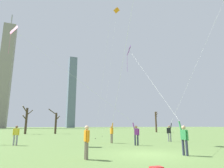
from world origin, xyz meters
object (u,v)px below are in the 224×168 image
object	(u,v)px
kite_flyer_midfield_left_pink	(97,100)
kite_flyer_far_back_yellow	(188,88)
bare_tree_leftmost	(26,120)
bare_tree_left_of_center	(56,122)
kite_flyer_midfield_center_red	(116,108)
bystander_watching_nearby	(16,134)
distant_kite_drifting_left_orange	(116,19)
bare_tree_rightmost	(156,121)
bystander_far_off_by_trees	(87,140)
kite_flyer_foreground_right_purple	(168,112)

from	to	relation	value
kite_flyer_midfield_left_pink	kite_flyer_far_back_yellow	world-z (taller)	kite_flyer_far_back_yellow
bare_tree_leftmost	bare_tree_left_of_center	distance (m)	5.62
kite_flyer_midfield_left_pink	bare_tree_leftmost	bearing A→B (deg)	105.16
kite_flyer_midfield_left_pink	kite_flyer_midfield_center_red	bearing A→B (deg)	-10.24
kite_flyer_midfield_left_pink	kite_flyer_far_back_yellow	distance (m)	10.49
bystander_watching_nearby	distant_kite_drifting_left_orange	distance (m)	25.46
kite_flyer_far_back_yellow	bare_tree_rightmost	size ratio (longest dim) A/B	3.68
bystander_far_off_by_trees	bare_tree_leftmost	distance (m)	32.64
kite_flyer_midfield_left_pink	distant_kite_drifting_left_orange	xyz separation A→B (m)	(6.79, 12.23, 16.24)
kite_flyer_far_back_yellow	bystander_watching_nearby	bearing A→B (deg)	173.20
bystander_watching_nearby	distant_kite_drifting_left_orange	bearing A→B (deg)	37.91
distant_kite_drifting_left_orange	bare_tree_leftmost	size ratio (longest dim) A/B	4.15
distant_kite_drifting_left_orange	bare_tree_leftmost	world-z (taller)	distant_kite_drifting_left_orange
kite_flyer_foreground_right_purple	bare_tree_leftmost	world-z (taller)	kite_flyer_foreground_right_purple
kite_flyer_foreground_right_purple	bare_tree_left_of_center	xyz separation A→B (m)	(-4.30, 30.97, -0.09)
bystander_far_off_by_trees	kite_flyer_far_back_yellow	bearing A→B (deg)	27.90
kite_flyer_midfield_center_red	bare_tree_rightmost	distance (m)	32.92
distant_kite_drifting_left_orange	bare_tree_rightmost	size ratio (longest dim) A/B	4.37
kite_flyer_midfield_center_red	bystander_watching_nearby	size ratio (longest dim) A/B	11.28
kite_flyer_far_back_yellow	bare_tree_leftmost	xyz separation A→B (m)	(-17.23, 25.50, -2.84)
kite_flyer_midfield_center_red	bystander_watching_nearby	bearing A→B (deg)	164.57
kite_flyer_midfield_center_red	bare_tree_left_of_center	xyz separation A→B (m)	(-3.05, 25.11, -0.83)
kite_flyer_midfield_left_pink	bare_tree_leftmost	world-z (taller)	kite_flyer_midfield_left_pink
kite_flyer_foreground_right_purple	bare_tree_rightmost	world-z (taller)	kite_flyer_foreground_right_purple
kite_flyer_midfield_center_red	bare_tree_leftmost	xyz separation A→B (m)	(-8.62, 25.75, -0.43)
bare_tree_rightmost	kite_flyer_far_back_yellow	bearing A→B (deg)	-116.08
kite_flyer_foreground_right_purple	bystander_far_off_by_trees	size ratio (longest dim) A/B	5.90
kite_flyer_foreground_right_purple	bystander_watching_nearby	bearing A→B (deg)	139.23
kite_flyer_far_back_yellow	bystander_far_off_by_trees	bearing A→B (deg)	-152.10
kite_flyer_foreground_right_purple	kite_flyer_midfield_left_pink	bearing A→B (deg)	115.72
distant_kite_drifting_left_orange	bare_tree_rightmost	xyz separation A→B (m)	(15.85, 12.87, -17.34)
distant_kite_drifting_left_orange	bare_tree_rightmost	bearing A→B (deg)	39.06
kite_flyer_foreground_right_purple	bare_tree_left_of_center	bearing A→B (deg)	97.90
kite_flyer_foreground_right_purple	kite_flyer_far_back_yellow	bearing A→B (deg)	39.67
bystander_far_off_by_trees	bare_tree_rightmost	xyz separation A→B (m)	(25.13, 31.94, 1.83)
kite_flyer_midfield_left_pink	bare_tree_rightmost	world-z (taller)	kite_flyer_midfield_left_pink
kite_flyer_midfield_left_pink	bare_tree_left_of_center	bearing A→B (deg)	93.06
distant_kite_drifting_left_orange	kite_flyer_far_back_yellow	bearing A→B (deg)	-73.93
kite_flyer_midfield_center_red	bystander_far_off_by_trees	world-z (taller)	kite_flyer_midfield_center_red
bare_tree_rightmost	bare_tree_leftmost	distance (m)	29.54
bare_tree_rightmost	bare_tree_left_of_center	distance (m)	23.98
kite_flyer_foreground_right_purple	bystander_far_off_by_trees	distance (m)	5.71
kite_flyer_far_back_yellow	bystander_far_off_by_trees	world-z (taller)	kite_flyer_far_back_yellow
kite_flyer_midfield_center_red	bare_tree_leftmost	distance (m)	27.16
kite_flyer_far_back_yellow	kite_flyer_foreground_right_purple	world-z (taller)	kite_flyer_far_back_yellow
kite_flyer_midfield_left_pink	bare_tree_left_of_center	size ratio (longest dim) A/B	2.40
bare_tree_leftmost	kite_flyer_midfield_center_red	bearing A→B (deg)	-71.50
kite_flyer_midfield_left_pink	bare_tree_leftmost	distance (m)	26.38
kite_flyer_midfield_left_pink	bare_tree_rightmost	xyz separation A→B (m)	(22.65, 25.10, -1.10)
kite_flyer_midfield_left_pink	bystander_watching_nearby	world-z (taller)	kite_flyer_midfield_left_pink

